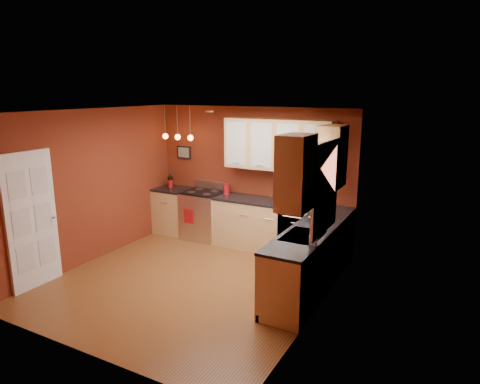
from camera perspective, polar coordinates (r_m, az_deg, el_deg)
The scene contains 27 objects.
floor at distance 6.82m, azimuth -6.58°, elevation -11.75°, with size 4.20×4.20×0.00m, color brown.
ceiling at distance 6.19m, azimuth -7.24°, elevation 10.61°, with size 4.00×4.20×0.02m, color silver.
wall_back at distance 8.14m, azimuth 1.59°, elevation 2.15°, with size 4.00×0.02×2.60m, color maroon.
wall_front at distance 4.90m, azimuth -21.20°, elevation -6.53°, with size 4.00×0.02×2.60m, color maroon.
wall_left at distance 7.68m, azimuth -19.22°, elevation 0.71°, with size 0.02×4.20×2.60m, color maroon.
wall_right at distance 5.52m, azimuth 10.43°, elevation -3.59°, with size 0.02×4.20×2.60m, color maroon.
base_cabinets_back_left at distance 8.95m, azimuth -8.81°, elevation -2.57°, with size 0.70×0.60×0.90m, color tan.
base_cabinets_back_right at distance 7.80m, azimuth 5.37°, elevation -4.87°, with size 2.54×0.60×0.90m, color tan.
base_cabinets_right at distance 6.30m, azimuth 8.75°, elevation -9.57°, with size 0.60×2.10×0.90m, color tan.
counter_back_left at distance 8.83m, azimuth -8.92°, elevation 0.36°, with size 0.70×0.62×0.04m, color black.
counter_back_right at distance 7.67m, azimuth 5.45°, elevation -1.54°, with size 2.54×0.62×0.04m, color black.
counter_right at distance 6.13m, azimuth 8.91°, elevation -5.52°, with size 0.62×2.10×0.04m, color black.
gas_range at distance 8.53m, azimuth -4.89°, elevation -3.03°, with size 0.76×0.64×1.11m.
dishwasher_front at distance 7.42m, azimuth 7.14°, elevation -5.91°, with size 0.60×0.02×0.80m, color silver.
sink at distance 6.00m, azimuth 8.44°, elevation -5.99°, with size 0.50×0.70×0.33m.
window at distance 5.70m, azimuth 11.28°, elevation 0.97°, with size 0.06×1.02×1.22m.
door_left_wall at distance 7.00m, azimuth -26.05°, elevation -3.45°, with size 0.12×0.82×2.05m.
upper_cabinets_back at distance 7.63m, azimuth 5.09°, elevation 6.29°, with size 2.00×0.35×0.90m, color tan.
upper_cabinets_right at distance 5.72m, azimuth 10.04°, elevation 3.73°, with size 0.35×1.95×0.90m, color tan.
wall_picture at distance 8.86m, azimuth -7.48°, elevation 5.26°, with size 0.32×0.03×0.26m, color black.
pendant_lights at distance 8.49m, azimuth -8.30°, elevation 7.32°, with size 0.71×0.11×0.66m.
red_canister at distance 8.24m, azimuth -1.83°, elevation 0.46°, with size 0.14×0.14×0.21m.
red_vase at distance 8.91m, azimuth -9.27°, elevation 1.11°, with size 0.10×0.10×0.16m, color maroon.
flowers at distance 8.88m, azimuth -9.31°, elevation 2.12°, with size 0.11×0.11×0.21m, color maroon.
coffee_maker at distance 7.52m, azimuth 9.21°, elevation -0.79°, with size 0.23×0.23×0.28m.
soap_pump at distance 5.58m, azimuth 9.73°, elevation -6.10°, with size 0.10×0.10×0.21m, color white.
dish_towel at distance 8.33m, azimuth -6.85°, elevation -3.22°, with size 0.21×0.01×0.29m, color maroon.
Camera 1 is at (3.57, -5.04, 2.90)m, focal length 32.00 mm.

